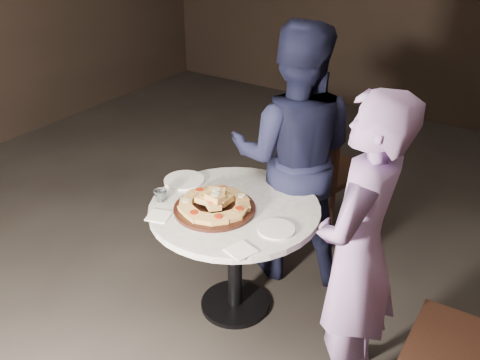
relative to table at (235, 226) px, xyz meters
The scene contains 12 objects.
floor 0.55m from the table, 119.96° to the right, with size 7.00×7.00×0.00m, color black.
table is the anchor object (origin of this frame).
serving_board 0.17m from the table, 126.13° to the right, with size 0.41×0.41×0.02m, color black.
focaccia_pile 0.20m from the table, 125.62° to the right, with size 0.37×0.37×0.10m.
plate_left 0.41m from the table, behind, with size 0.22×0.22×0.01m, color white.
plate_right 0.32m from the table, 13.64° to the right, with size 0.18×0.18×0.01m, color white.
water_glass 0.42m from the table, 154.28° to the right, with size 0.07×0.07×0.06m, color silver.
napkin_near 0.41m from the table, 131.69° to the right, with size 0.11×0.11×0.01m, color white.
napkin_far 0.41m from the table, 51.63° to the right, with size 0.11×0.11×0.01m, color white.
chair_far 0.92m from the table, 87.39° to the left, with size 0.51×0.53×0.91m.
diner_navy 0.55m from the table, 82.89° to the left, with size 0.74×0.58×1.52m, color black.
diner_teal 0.75m from the table, ahead, with size 0.53×0.35×1.46m, color #866EAA.
Camera 1 is at (1.38, -1.81, 2.08)m, focal length 40.00 mm.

